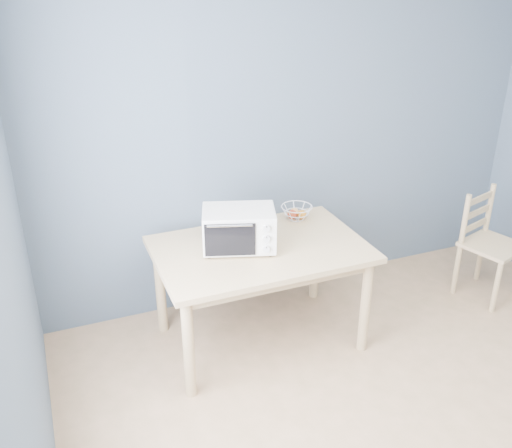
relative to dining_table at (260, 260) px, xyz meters
name	(u,v)px	position (x,y,z in m)	size (l,w,h in m)	color
dining_table	(260,260)	(0.00, 0.00, 0.00)	(1.40, 0.90, 0.75)	tan
toaster_oven	(236,228)	(-0.16, 0.04, 0.25)	(0.54, 0.45, 0.28)	silver
fruit_basket	(296,212)	(0.41, 0.31, 0.15)	(0.27, 0.27, 0.10)	silver
dining_chair	(488,246)	(1.91, -0.09, -0.22)	(0.51, 0.51, 0.87)	tan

